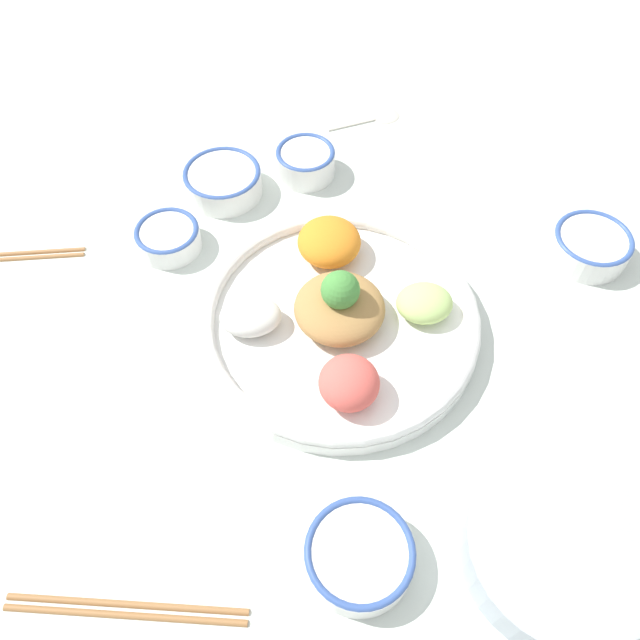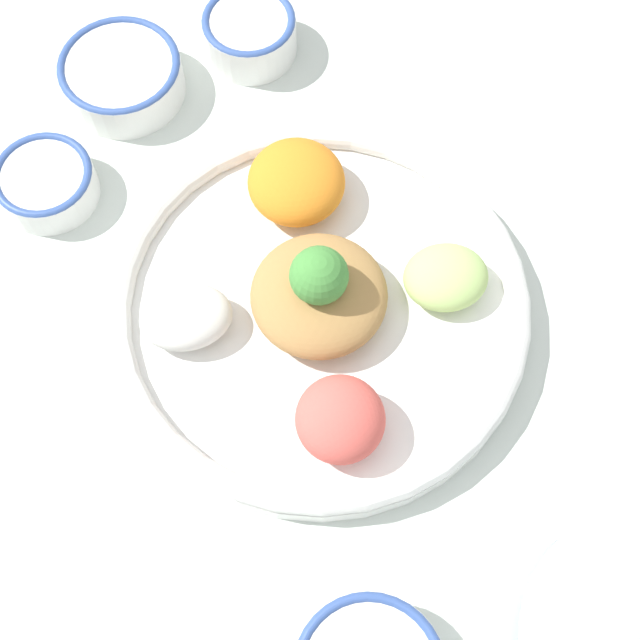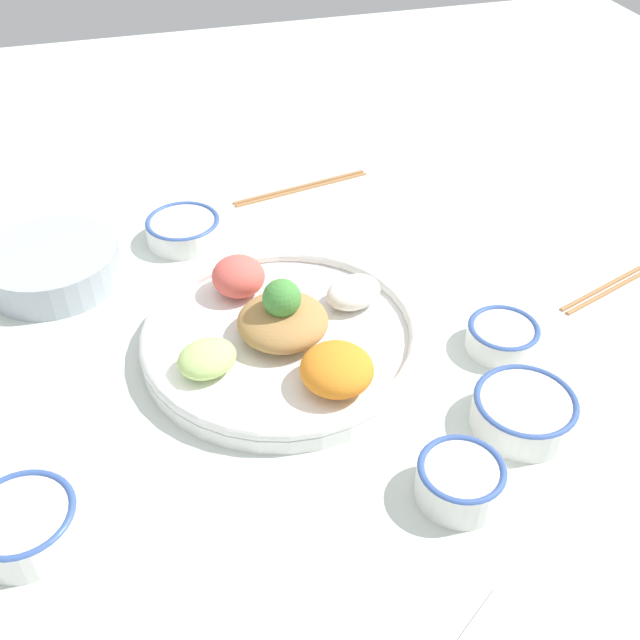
{
  "view_description": "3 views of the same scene",
  "coord_description": "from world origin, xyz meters",
  "px_view_note": "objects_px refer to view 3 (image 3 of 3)",
  "views": [
    {
      "loc": [
        -0.09,
        0.44,
        0.66
      ],
      "look_at": [
        0.02,
        0.01,
        0.05
      ],
      "focal_mm": 35.0,
      "sensor_mm": 36.0,
      "label": 1
    },
    {
      "loc": [
        -0.06,
        0.29,
        0.71
      ],
      "look_at": [
        -0.01,
        0.02,
        0.07
      ],
      "focal_mm": 50.0,
      "sensor_mm": 36.0,
      "label": 2
    },
    {
      "loc": [
        -0.15,
        -0.71,
        0.64
      ],
      "look_at": [
        0.05,
        -0.02,
        0.03
      ],
      "focal_mm": 42.0,
      "sensor_mm": 36.0,
      "label": 3
    }
  ],
  "objects_px": {
    "sauce_bowl_dark": "(524,410)",
    "sauce_bowl_far": "(460,479)",
    "side_serving_bowl": "(52,264)",
    "chopsticks_pair_near": "(613,284)",
    "sauce_bowl_red": "(24,523)",
    "chopsticks_pair_far": "(301,187)",
    "rice_bowl_blue": "(503,336)",
    "salad_platter": "(285,333)",
    "rice_bowl_plain": "(183,229)"
  },
  "relations": [
    {
      "from": "chopsticks_pair_near",
      "to": "chopsticks_pair_far",
      "type": "height_order",
      "value": "same"
    },
    {
      "from": "rice_bowl_blue",
      "to": "sauce_bowl_dark",
      "type": "relative_size",
      "value": 0.78
    },
    {
      "from": "rice_bowl_plain",
      "to": "sauce_bowl_red",
      "type": "bearing_deg",
      "value": -114.41
    },
    {
      "from": "rice_bowl_blue",
      "to": "sauce_bowl_dark",
      "type": "distance_m",
      "value": 0.13
    },
    {
      "from": "sauce_bowl_dark",
      "to": "sauce_bowl_far",
      "type": "bearing_deg",
      "value": -146.94
    },
    {
      "from": "rice_bowl_blue",
      "to": "side_serving_bowl",
      "type": "height_order",
      "value": "side_serving_bowl"
    },
    {
      "from": "sauce_bowl_red",
      "to": "sauce_bowl_dark",
      "type": "distance_m",
      "value": 0.54
    },
    {
      "from": "chopsticks_pair_near",
      "to": "chopsticks_pair_far",
      "type": "relative_size",
      "value": 0.83
    },
    {
      "from": "sauce_bowl_dark",
      "to": "sauce_bowl_red",
      "type": "bearing_deg",
      "value": -179.54
    },
    {
      "from": "sauce_bowl_dark",
      "to": "chopsticks_pair_near",
      "type": "relative_size",
      "value": 0.58
    },
    {
      "from": "sauce_bowl_dark",
      "to": "side_serving_bowl",
      "type": "bearing_deg",
      "value": 139.81
    },
    {
      "from": "sauce_bowl_dark",
      "to": "chopsticks_pair_near",
      "type": "height_order",
      "value": "sauce_bowl_dark"
    },
    {
      "from": "sauce_bowl_red",
      "to": "chopsticks_pair_far",
      "type": "bearing_deg",
      "value": 53.78
    },
    {
      "from": "sauce_bowl_far",
      "to": "chopsticks_pair_far",
      "type": "bearing_deg",
      "value": 89.7
    },
    {
      "from": "salad_platter",
      "to": "sauce_bowl_dark",
      "type": "distance_m",
      "value": 0.3
    },
    {
      "from": "salad_platter",
      "to": "rice_bowl_blue",
      "type": "bearing_deg",
      "value": -15.86
    },
    {
      "from": "sauce_bowl_red",
      "to": "side_serving_bowl",
      "type": "relative_size",
      "value": 0.57
    },
    {
      "from": "rice_bowl_blue",
      "to": "sauce_bowl_far",
      "type": "height_order",
      "value": "sauce_bowl_far"
    },
    {
      "from": "side_serving_bowl",
      "to": "chopsticks_pair_near",
      "type": "xyz_separation_m",
      "value": [
        0.75,
        -0.23,
        -0.02
      ]
    },
    {
      "from": "sauce_bowl_dark",
      "to": "sauce_bowl_far",
      "type": "distance_m",
      "value": 0.13
    },
    {
      "from": "sauce_bowl_red",
      "to": "chopsticks_pair_near",
      "type": "xyz_separation_m",
      "value": [
        0.78,
        0.2,
        -0.02
      ]
    },
    {
      "from": "salad_platter",
      "to": "sauce_bowl_red",
      "type": "xyz_separation_m",
      "value": [
        -0.31,
        -0.2,
        -0.0
      ]
    },
    {
      "from": "salad_platter",
      "to": "sauce_bowl_red",
      "type": "height_order",
      "value": "salad_platter"
    },
    {
      "from": "salad_platter",
      "to": "sauce_bowl_dark",
      "type": "bearing_deg",
      "value": -41.53
    },
    {
      "from": "sauce_bowl_dark",
      "to": "rice_bowl_plain",
      "type": "xyz_separation_m",
      "value": [
        -0.32,
        0.48,
        -0.0
      ]
    },
    {
      "from": "sauce_bowl_red",
      "to": "rice_bowl_blue",
      "type": "xyz_separation_m",
      "value": [
        0.57,
        0.13,
        -0.0
      ]
    },
    {
      "from": "chopsticks_pair_near",
      "to": "sauce_bowl_dark",
      "type": "bearing_deg",
      "value": 19.57
    },
    {
      "from": "salad_platter",
      "to": "rice_bowl_plain",
      "type": "height_order",
      "value": "salad_platter"
    },
    {
      "from": "sauce_bowl_far",
      "to": "rice_bowl_plain",
      "type": "bearing_deg",
      "value": 110.59
    },
    {
      "from": "sauce_bowl_dark",
      "to": "sauce_bowl_far",
      "type": "xyz_separation_m",
      "value": [
        -0.11,
        -0.07,
        0.0
      ]
    },
    {
      "from": "rice_bowl_blue",
      "to": "sauce_bowl_far",
      "type": "bearing_deg",
      "value": -126.57
    },
    {
      "from": "salad_platter",
      "to": "rice_bowl_plain",
      "type": "bearing_deg",
      "value": 107.86
    },
    {
      "from": "salad_platter",
      "to": "rice_bowl_plain",
      "type": "relative_size",
      "value": 3.2
    },
    {
      "from": "side_serving_bowl",
      "to": "chopsticks_pair_near",
      "type": "bearing_deg",
      "value": -16.78
    },
    {
      "from": "rice_bowl_blue",
      "to": "chopsticks_pair_far",
      "type": "distance_m",
      "value": 0.48
    },
    {
      "from": "rice_bowl_blue",
      "to": "chopsticks_pair_far",
      "type": "height_order",
      "value": "rice_bowl_blue"
    },
    {
      "from": "salad_platter",
      "to": "chopsticks_pair_near",
      "type": "xyz_separation_m",
      "value": [
        0.47,
        0.0,
        -0.02
      ]
    },
    {
      "from": "chopsticks_pair_far",
      "to": "side_serving_bowl",
      "type": "bearing_deg",
      "value": -169.95
    },
    {
      "from": "chopsticks_pair_far",
      "to": "rice_bowl_plain",
      "type": "bearing_deg",
      "value": -165.0
    },
    {
      "from": "sauce_bowl_red",
      "to": "salad_platter",
      "type": "bearing_deg",
      "value": 33.43
    },
    {
      "from": "salad_platter",
      "to": "side_serving_bowl",
      "type": "distance_m",
      "value": 0.36
    },
    {
      "from": "sauce_bowl_far",
      "to": "chopsticks_pair_near",
      "type": "distance_m",
      "value": 0.45
    },
    {
      "from": "salad_platter",
      "to": "sauce_bowl_red",
      "type": "relative_size",
      "value": 3.35
    },
    {
      "from": "sauce_bowl_red",
      "to": "sauce_bowl_far",
      "type": "xyz_separation_m",
      "value": [
        0.43,
        -0.07,
        0.0
      ]
    },
    {
      "from": "sauce_bowl_red",
      "to": "rice_bowl_blue",
      "type": "height_order",
      "value": "sauce_bowl_red"
    },
    {
      "from": "side_serving_bowl",
      "to": "chopsticks_pair_far",
      "type": "distance_m",
      "value": 0.43
    },
    {
      "from": "sauce_bowl_far",
      "to": "chopsticks_pair_far",
      "type": "height_order",
      "value": "sauce_bowl_far"
    },
    {
      "from": "sauce_bowl_far",
      "to": "sauce_bowl_dark",
      "type": "bearing_deg",
      "value": 33.06
    },
    {
      "from": "sauce_bowl_dark",
      "to": "chopsticks_pair_near",
      "type": "xyz_separation_m",
      "value": [
        0.25,
        0.2,
        -0.02
      ]
    },
    {
      "from": "rice_bowl_plain",
      "to": "sauce_bowl_far",
      "type": "distance_m",
      "value": 0.59
    }
  ]
}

